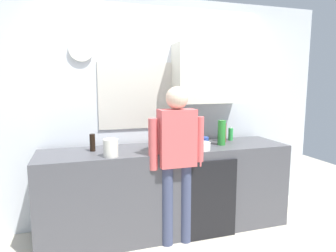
# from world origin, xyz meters

# --- Properties ---
(ground_plane) EXTENTS (8.00, 8.00, 0.00)m
(ground_plane) POSITION_xyz_m (0.00, 0.00, 0.00)
(ground_plane) COLOR beige
(kitchen_counter) EXTENTS (2.70, 0.64, 0.94)m
(kitchen_counter) POSITION_xyz_m (0.00, 0.30, 0.47)
(kitchen_counter) COLOR #4C4C51
(kitchen_counter) RESTS_ON ground_plane
(dishwasher_panel) EXTENTS (0.56, 0.02, 0.84)m
(dishwasher_panel) POSITION_xyz_m (0.38, -0.03, 0.42)
(dishwasher_panel) COLOR black
(dishwasher_panel) RESTS_ON ground_plane
(back_wall_assembly) EXTENTS (4.30, 0.42, 2.60)m
(back_wall_assembly) POSITION_xyz_m (0.07, 0.70, 1.37)
(back_wall_assembly) COLOR silver
(back_wall_assembly) RESTS_ON ground_plane
(coffee_maker) EXTENTS (0.20, 0.20, 0.33)m
(coffee_maker) POSITION_xyz_m (0.11, 0.32, 1.08)
(coffee_maker) COLOR black
(coffee_maker) RESTS_ON kitchen_counter
(bottle_amber_beer) EXTENTS (0.06, 0.06, 0.23)m
(bottle_amber_beer) POSITION_xyz_m (0.26, 0.48, 1.05)
(bottle_amber_beer) COLOR brown
(bottle_amber_beer) RESTS_ON kitchen_counter
(bottle_dark_sauce) EXTENTS (0.06, 0.06, 0.18)m
(bottle_dark_sauce) POSITION_xyz_m (-0.79, 0.37, 1.03)
(bottle_dark_sauce) COLOR black
(bottle_dark_sauce) RESTS_ON kitchen_counter
(bottle_olive_oil) EXTENTS (0.06, 0.06, 0.25)m
(bottle_olive_oil) POSITION_xyz_m (-0.08, 0.13, 1.06)
(bottle_olive_oil) COLOR olive
(bottle_olive_oil) RESTS_ON kitchen_counter
(bottle_clear_soda) EXTENTS (0.09, 0.09, 0.28)m
(bottle_clear_soda) POSITION_xyz_m (0.62, 0.25, 1.08)
(bottle_clear_soda) COLOR #2D8C33
(bottle_clear_soda) RESTS_ON kitchen_counter
(bottle_red_vinegar) EXTENTS (0.06, 0.06, 0.22)m
(bottle_red_vinegar) POSITION_xyz_m (0.73, 0.42, 1.05)
(bottle_red_vinegar) COLOR maroon
(bottle_red_vinegar) RESTS_ON kitchen_counter
(cup_blue_mug) EXTENTS (0.08, 0.08, 0.10)m
(cup_blue_mug) POSITION_xyz_m (0.42, 0.26, 0.99)
(cup_blue_mug) COLOR #3351B2
(cup_blue_mug) RESTS_ON kitchen_counter
(mixing_bowl) EXTENTS (0.22, 0.22, 0.08)m
(mixing_bowl) POSITION_xyz_m (0.29, 0.10, 0.98)
(mixing_bowl) COLOR white
(mixing_bowl) RESTS_ON kitchen_counter
(dish_soap) EXTENTS (0.06, 0.06, 0.18)m
(dish_soap) POSITION_xyz_m (0.86, 0.47, 1.02)
(dish_soap) COLOR green
(dish_soap) RESTS_ON kitchen_counter
(storage_canister) EXTENTS (0.14, 0.14, 0.17)m
(storage_canister) POSITION_xyz_m (-0.63, 0.08, 1.02)
(storage_canister) COLOR silver
(storage_canister) RESTS_ON kitchen_counter
(person_at_sink) EXTENTS (0.57, 0.22, 1.60)m
(person_at_sink) POSITION_xyz_m (0.00, 0.00, 0.95)
(person_at_sink) COLOR #3F4766
(person_at_sink) RESTS_ON ground_plane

